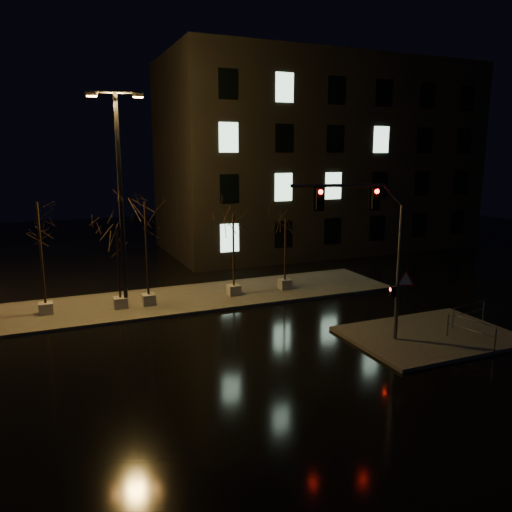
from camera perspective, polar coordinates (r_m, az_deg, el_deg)
name	(u,v)px	position (r m, az deg, el deg)	size (l,w,h in m)	color
ground	(238,335)	(21.98, -2.09, -8.98)	(90.00, 90.00, 0.00)	black
median	(198,298)	(27.37, -6.59, -4.74)	(22.00, 5.00, 0.15)	#413F3A
sidewalk_corner	(430,336)	(22.92, 19.27, -8.57)	(7.00, 5.00, 0.15)	#413F3A
building	(317,157)	(42.92, 6.93, 11.14)	(25.00, 12.00, 15.00)	black
tree_0	(39,228)	(25.40, -23.56, 2.97)	(1.80, 1.80, 5.53)	#A8A59C
tree_1	(117,246)	(25.32, -15.56, 1.11)	(1.80, 1.80, 4.16)	#A8A59C
tree_2	(146,225)	(25.42, -12.51, 3.45)	(1.80, 1.80, 5.40)	#A8A59C
tree_3	(233,232)	(26.72, -2.61, 2.75)	(1.80, 1.80, 4.59)	#A8A59C
tree_4	(285,234)	(28.06, 3.38, 2.48)	(1.80, 1.80, 4.15)	#A8A59C
traffic_signal_mast	(375,239)	(20.43, 13.49, 1.86)	(5.06, 1.62, 6.44)	#56595E
streetlight_main	(120,187)	(24.91, -15.29, 7.58)	(2.60, 0.81, 10.42)	black
guard_rail_a	(469,311)	(24.60, 23.16, -5.79)	(2.18, 0.37, 0.95)	#56595E
guard_rail_b	(471,328)	(22.16, 23.34, -7.56)	(0.47, 2.12, 1.02)	#56595E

